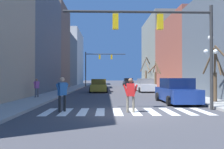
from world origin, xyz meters
TOP-DOWN VIEW (x-y plane):
  - ground_plane at (0.00, 0.00)m, footprint 240.00×240.00m
  - building_row_left at (-10.54, 23.85)m, footprint 6.00×58.96m
  - building_row_right at (10.54, 18.39)m, footprint 6.00×46.91m
  - crosswalk_stripes at (0.00, 0.63)m, footprint 8.55×2.60m
  - traffic_signal_near at (2.26, 1.16)m, footprint 8.35×0.28m
  - traffic_signal_far at (-2.64, 30.64)m, footprint 7.66×0.28m
  - street_lamp_right_corner at (5.92, 3.44)m, footprint 0.95×0.36m
  - car_parked_left_near at (3.89, 4.37)m, footprint 2.14×4.85m
  - car_parked_right_far at (3.92, 16.53)m, footprint 2.08×4.82m
  - car_parked_left_mid at (-1.90, 16.37)m, footprint 2.16×4.69m
  - car_driving_away_lane at (3.88, 36.87)m, footprint 2.18×4.27m
  - pedestrian_on_left_sidewalk at (-6.82, 7.56)m, footprint 0.41×0.62m
  - pedestrian_waiting_at_curb at (-3.35, 0.69)m, footprint 0.61×0.62m
  - pedestrian_on_right_sidewalk at (0.20, 0.33)m, footprint 0.76×0.28m
  - street_tree_left_far at (6.58, 3.99)m, footprint 1.92×2.28m
  - street_tree_left_mid at (6.87, 30.94)m, footprint 2.81×2.95m
  - street_tree_right_far at (5.95, 19.52)m, footprint 1.70×2.31m

SIDE VIEW (x-z plane):
  - ground_plane at x=0.00m, z-range 0.00..0.00m
  - crosswalk_stripes at x=0.00m, z-range 0.00..0.01m
  - car_parked_left_mid at x=-1.90m, z-range -0.05..1.56m
  - car_driving_away_lane at x=3.88m, z-range -0.05..1.60m
  - car_parked_right_far at x=3.92m, z-range -0.06..1.62m
  - car_parked_left_near at x=3.89m, z-range -0.06..1.69m
  - pedestrian_on_right_sidewalk at x=0.20m, z-range 0.16..1.92m
  - pedestrian_waiting_at_curb at x=-3.35m, z-range 0.17..1.98m
  - pedestrian_on_left_sidewalk at x=-6.82m, z-range 0.29..1.86m
  - street_tree_left_far at x=6.58m, z-range 0.06..3.96m
  - street_tree_right_far at x=5.95m, z-range 0.26..4.18m
  - street_tree_left_mid at x=6.87m, z-range -0.15..5.51m
  - street_lamp_right_corner at x=5.92m, z-range 1.07..5.53m
  - traffic_signal_near at x=2.26m, z-range 1.40..7.23m
  - traffic_signal_far at x=-2.64m, z-range 1.54..8.19m
  - building_row_right at x=10.54m, z-range -0.97..12.83m
  - building_row_left at x=-10.54m, z-range -0.55..13.01m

